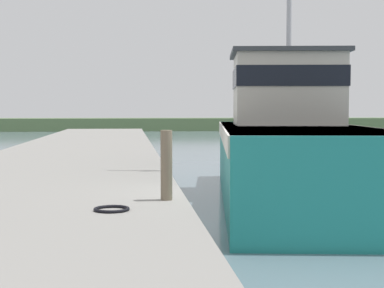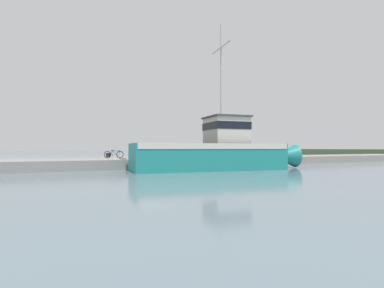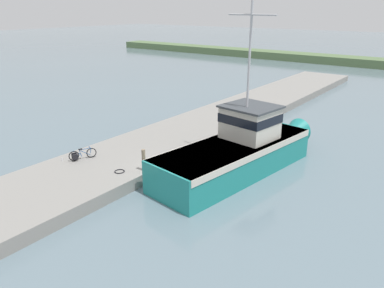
% 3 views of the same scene
% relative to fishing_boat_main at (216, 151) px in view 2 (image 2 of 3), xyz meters
% --- Properties ---
extents(ground_plane, '(320.00, 320.00, 0.00)m').
position_rel_fishing_boat_main_xyz_m(ground_plane, '(-2.39, -4.12, -1.45)').
color(ground_plane, slate).
extents(dock_pier, '(6.35, 80.00, 0.75)m').
position_rel_fishing_boat_main_xyz_m(dock_pier, '(-6.49, -4.12, -1.08)').
color(dock_pier, gray).
rests_on(dock_pier, ground_plane).
extents(fishing_boat_main, '(5.28, 13.83, 11.18)m').
position_rel_fishing_boat_main_xyz_m(fishing_boat_main, '(0.00, 0.00, 0.00)').
color(fishing_boat_main, teal).
rests_on(fishing_boat_main, ground_plane).
extents(bicycle_touring, '(0.86, 1.62, 0.71)m').
position_rel_fishing_boat_main_xyz_m(bicycle_touring, '(-8.05, -6.13, -0.38)').
color(bicycle_touring, black).
rests_on(bicycle_touring, dock_pier).
extents(mooring_post, '(0.22, 0.22, 1.30)m').
position_rel_fishing_boat_main_xyz_m(mooring_post, '(-3.70, -4.90, -0.06)').
color(mooring_post, '#756651').
rests_on(mooring_post, dock_pier).
extents(hose_coil, '(0.60, 0.60, 0.05)m').
position_rel_fishing_boat_main_xyz_m(hose_coil, '(-4.68, -5.94, -0.68)').
color(hose_coil, black).
rests_on(hose_coil, dock_pier).
extents(water_bottle_by_bike, '(0.07, 0.07, 0.20)m').
position_rel_fishing_boat_main_xyz_m(water_bottle_by_bike, '(-8.77, -6.97, -0.61)').
color(water_bottle_by_bike, silver).
rests_on(water_bottle_by_bike, dock_pier).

